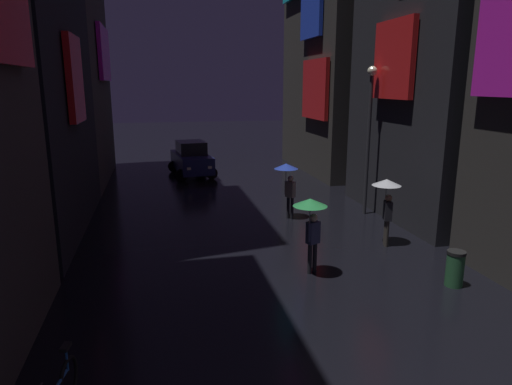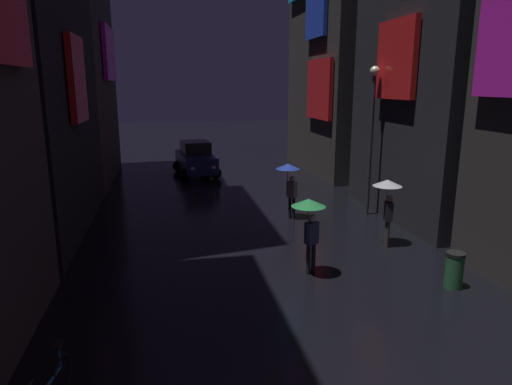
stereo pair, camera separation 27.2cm
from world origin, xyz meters
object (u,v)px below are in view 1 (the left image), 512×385
object	(u,v)px
pedestrian_midstreet_centre_green	(311,215)
trash_bin	(455,268)
pedestrian_far_right_blue	(287,176)
streetlamp_right_far	(369,124)
pedestrian_midstreet_left_clear	(387,194)
car_distant	(192,159)

from	to	relation	value
pedestrian_midstreet_centre_green	trash_bin	size ratio (longest dim) A/B	2.28
pedestrian_far_right_blue	streetlamp_right_far	world-z (taller)	streetlamp_right_far
streetlamp_right_far	pedestrian_midstreet_centre_green	bearing A→B (deg)	-128.05
pedestrian_midstreet_centre_green	streetlamp_right_far	xyz separation A→B (m)	(4.05, 5.18, 1.86)
pedestrian_midstreet_centre_green	pedestrian_midstreet_left_clear	size ratio (longest dim) A/B	1.00
pedestrian_midstreet_centre_green	car_distant	xyz separation A→B (m)	(-2.01, 14.49, -0.74)
pedestrian_far_right_blue	trash_bin	world-z (taller)	pedestrian_far_right_blue
pedestrian_midstreet_left_clear	car_distant	bearing A→B (deg)	111.83
trash_bin	streetlamp_right_far	bearing A→B (deg)	83.99
pedestrian_midstreet_centre_green	streetlamp_right_far	size ratio (longest dim) A/B	0.37
car_distant	pedestrian_midstreet_centre_green	bearing A→B (deg)	-82.12
car_distant	streetlamp_right_far	world-z (taller)	streetlamp_right_far
streetlamp_right_far	pedestrian_far_right_blue	bearing A→B (deg)	179.32
pedestrian_far_right_blue	trash_bin	size ratio (longest dim) A/B	2.28
pedestrian_midstreet_centre_green	trash_bin	world-z (taller)	pedestrian_midstreet_centre_green
car_distant	trash_bin	world-z (taller)	car_distant
pedestrian_midstreet_centre_green	trash_bin	bearing A→B (deg)	-23.70
pedestrian_midstreet_centre_green	streetlamp_right_far	distance (m)	6.83
pedestrian_far_right_blue	car_distant	xyz separation A→B (m)	(-2.88, 9.27, -0.74)
streetlamp_right_far	car_distant	bearing A→B (deg)	123.06
pedestrian_midstreet_centre_green	trash_bin	distance (m)	3.85
pedestrian_midstreet_left_clear	streetlamp_right_far	size ratio (longest dim) A/B	0.37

